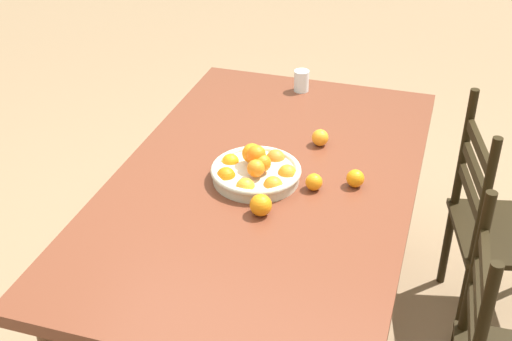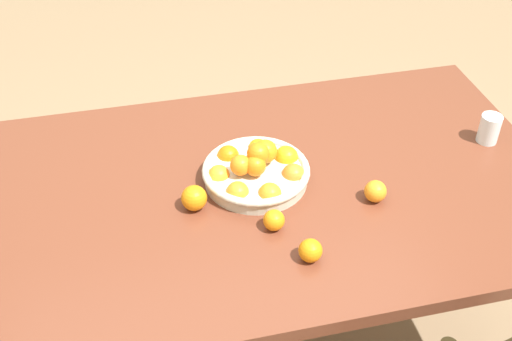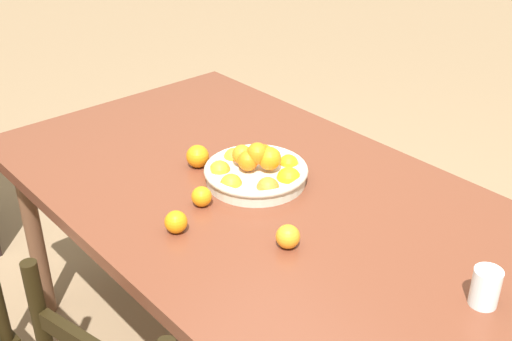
{
  "view_description": "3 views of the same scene",
  "coord_description": "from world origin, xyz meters",
  "px_view_note": "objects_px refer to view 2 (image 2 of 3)",
  "views": [
    {
      "loc": [
        2.02,
        0.59,
        2.1
      ],
      "look_at": [
        0.02,
        -0.03,
        0.81
      ],
      "focal_mm": 48.17,
      "sensor_mm": 36.0,
      "label": 1
    },
    {
      "loc": [
        0.36,
        1.43,
        2.02
      ],
      "look_at": [
        0.02,
        -0.03,
        0.81
      ],
      "focal_mm": 44.96,
      "sensor_mm": 36.0,
      "label": 2
    },
    {
      "loc": [
        -1.3,
        1.12,
        1.78
      ],
      "look_at": [
        0.02,
        -0.03,
        0.81
      ],
      "focal_mm": 45.07,
      "sensor_mm": 36.0,
      "label": 3
    }
  ],
  "objects_px": {
    "fruit_bowl": "(256,171)",
    "orange_loose_2": "(310,251)",
    "orange_loose_3": "(274,220)",
    "dining_table": "(265,202)",
    "drinking_glass": "(489,129)",
    "orange_loose_0": "(194,198)",
    "orange_loose_1": "(375,191)"
  },
  "relations": [
    {
      "from": "orange_loose_1",
      "to": "fruit_bowl",
      "type": "bearing_deg",
      "value": -27.33
    },
    {
      "from": "fruit_bowl",
      "to": "orange_loose_2",
      "type": "height_order",
      "value": "fruit_bowl"
    },
    {
      "from": "dining_table",
      "to": "drinking_glass",
      "type": "height_order",
      "value": "drinking_glass"
    },
    {
      "from": "orange_loose_2",
      "to": "orange_loose_3",
      "type": "height_order",
      "value": "orange_loose_2"
    },
    {
      "from": "orange_loose_2",
      "to": "drinking_glass",
      "type": "relative_size",
      "value": 0.66
    },
    {
      "from": "orange_loose_3",
      "to": "orange_loose_1",
      "type": "bearing_deg",
      "value": -171.28
    },
    {
      "from": "fruit_bowl",
      "to": "orange_loose_3",
      "type": "relative_size",
      "value": 5.36
    },
    {
      "from": "fruit_bowl",
      "to": "orange_loose_2",
      "type": "distance_m",
      "value": 0.35
    },
    {
      "from": "dining_table",
      "to": "orange_loose_0",
      "type": "bearing_deg",
      "value": 13.37
    },
    {
      "from": "fruit_bowl",
      "to": "orange_loose_1",
      "type": "bearing_deg",
      "value": 152.67
    },
    {
      "from": "fruit_bowl",
      "to": "orange_loose_3",
      "type": "height_order",
      "value": "fruit_bowl"
    },
    {
      "from": "fruit_bowl",
      "to": "orange_loose_2",
      "type": "xyz_separation_m",
      "value": [
        -0.06,
        0.35,
        -0.01
      ]
    },
    {
      "from": "orange_loose_0",
      "to": "orange_loose_2",
      "type": "xyz_separation_m",
      "value": [
        -0.27,
        0.27,
        -0.01
      ]
    },
    {
      "from": "orange_loose_1",
      "to": "orange_loose_3",
      "type": "relative_size",
      "value": 1.08
    },
    {
      "from": "orange_loose_2",
      "to": "drinking_glass",
      "type": "distance_m",
      "value": 0.81
    },
    {
      "from": "orange_loose_3",
      "to": "drinking_glass",
      "type": "distance_m",
      "value": 0.82
    },
    {
      "from": "orange_loose_1",
      "to": "orange_loose_0",
      "type": "bearing_deg",
      "value": -9.35
    },
    {
      "from": "orange_loose_0",
      "to": "orange_loose_2",
      "type": "height_order",
      "value": "orange_loose_0"
    },
    {
      "from": "dining_table",
      "to": "orange_loose_2",
      "type": "bearing_deg",
      "value": 97.74
    },
    {
      "from": "fruit_bowl",
      "to": "drinking_glass",
      "type": "distance_m",
      "value": 0.78
    },
    {
      "from": "dining_table",
      "to": "fruit_bowl",
      "type": "relative_size",
      "value": 5.5
    },
    {
      "from": "dining_table",
      "to": "fruit_bowl",
      "type": "xyz_separation_m",
      "value": [
        0.02,
        -0.03,
        0.11
      ]
    },
    {
      "from": "fruit_bowl",
      "to": "orange_loose_2",
      "type": "bearing_deg",
      "value": 100.41
    },
    {
      "from": "orange_loose_0",
      "to": "orange_loose_3",
      "type": "height_order",
      "value": "orange_loose_0"
    },
    {
      "from": "orange_loose_3",
      "to": "drinking_glass",
      "type": "relative_size",
      "value": 0.63
    },
    {
      "from": "orange_loose_2",
      "to": "drinking_glass",
      "type": "height_order",
      "value": "drinking_glass"
    },
    {
      "from": "dining_table",
      "to": "orange_loose_3",
      "type": "height_order",
      "value": "orange_loose_3"
    },
    {
      "from": "orange_loose_0",
      "to": "orange_loose_1",
      "type": "distance_m",
      "value": 0.53
    },
    {
      "from": "orange_loose_0",
      "to": "orange_loose_2",
      "type": "bearing_deg",
      "value": 134.62
    },
    {
      "from": "orange_loose_1",
      "to": "orange_loose_2",
      "type": "bearing_deg",
      "value": 35.98
    },
    {
      "from": "fruit_bowl",
      "to": "drinking_glass",
      "type": "relative_size",
      "value": 3.37
    },
    {
      "from": "orange_loose_3",
      "to": "dining_table",
      "type": "bearing_deg",
      "value": -96.2
    }
  ]
}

